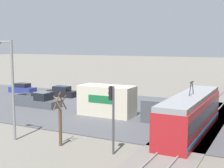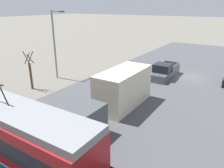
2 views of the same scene
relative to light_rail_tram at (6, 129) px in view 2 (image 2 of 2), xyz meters
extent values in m
plane|color=slate|center=(-5.46, -20.75, -1.66)|extent=(320.00, 320.00, 0.00)
cube|color=#4C4C51|center=(-5.46, -20.75, -1.62)|extent=(20.73, 51.15, 0.08)
cube|color=#B21E23|center=(0.00, 0.00, -0.16)|extent=(12.82, 2.62, 2.85)
cube|color=black|center=(0.00, 0.00, 0.18)|extent=(12.43, 2.65, 0.95)
cube|color=#1970AD|center=(0.00, 0.00, -1.04)|extent=(12.69, 2.66, 0.27)
cube|color=gray|center=(0.00, 0.00, 1.47)|extent=(12.82, 2.41, 0.41)
cylinder|color=#2D2D33|center=(-0.45, 0.00, 2.23)|extent=(0.66, 0.07, 1.15)
cube|color=#4C5156|center=(-2.49, -3.70, -0.50)|extent=(2.56, 2.79, 2.16)
cube|color=beige|center=(-2.49, -9.45, 0.01)|extent=(2.56, 5.93, 3.18)
cube|color=#196B38|center=(-1.20, -9.45, 0.32)|extent=(0.02, 2.97, 0.79)
cube|color=#4C5156|center=(-2.81, -19.16, -1.15)|extent=(2.07, 5.76, 0.87)
cube|color=black|center=(-2.81, -18.35, -0.24)|extent=(1.91, 1.96, 0.94)
cube|color=#4C5156|center=(-1.85, -20.37, -0.46)|extent=(0.12, 2.88, 0.51)
cube|color=#4C5156|center=(-3.76, -20.37, -0.46)|extent=(0.12, 2.88, 0.51)
cube|color=#4C5156|center=(-2.81, -21.92, -0.46)|extent=(1.91, 0.23, 0.51)
cube|color=red|center=(-2.00, -22.01, -0.89)|extent=(0.14, 0.04, 0.18)
cylinder|color=brown|center=(7.77, -7.87, -0.24)|extent=(0.24, 0.24, 2.83)
cylinder|color=brown|center=(8.02, -7.87, 1.62)|extent=(0.09, 0.81, 1.10)
cylinder|color=brown|center=(7.77, -7.62, 1.72)|extent=(0.97, 0.09, 1.33)
cylinder|color=brown|center=(7.52, -7.87, 1.62)|extent=(0.09, 0.81, 1.10)
cylinder|color=brown|center=(7.77, -8.12, 1.72)|extent=(0.97, 0.09, 1.33)
cylinder|color=gray|center=(8.28, -11.97, 2.29)|extent=(0.20, 0.20, 7.89)
cylinder|color=gray|center=(8.28, -12.77, 6.11)|extent=(0.12, 1.60, 0.12)
cube|color=#515156|center=(8.28, -13.52, 6.05)|extent=(0.36, 0.60, 0.18)
camera|label=1|loc=(26.11, 5.98, 5.89)|focal=50.00mm
camera|label=2|loc=(-11.14, 5.98, 6.76)|focal=35.00mm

